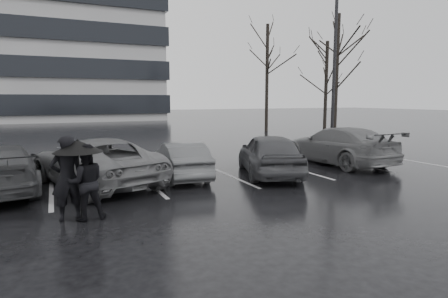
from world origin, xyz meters
TOP-DOWN VIEW (x-y plane):
  - ground at (0.00, 0.00)m, footprint 160.00×160.00m
  - car_main at (1.90, 1.65)m, footprint 3.07×4.64m
  - car_west_a at (-1.01, 2.46)m, footprint 1.62×3.76m
  - car_west_b at (-3.72, 2.54)m, footprint 3.96×5.71m
  - car_west_c at (-6.26, 2.69)m, footprint 2.29×4.80m
  - car_east at (5.61, 2.43)m, footprint 2.31×5.26m
  - pedestrian_left at (-4.63, -0.72)m, footprint 0.75×0.55m
  - pedestrian_right at (-4.28, -0.88)m, footprint 0.83×0.65m
  - umbrella at (-4.39, -0.79)m, footprint 1.05×1.05m
  - lamp_post at (9.26, 7.05)m, footprint 0.55×0.55m
  - stall_stripes at (-0.80, 2.50)m, footprint 19.72×5.00m
  - tree_east at (12.00, 10.00)m, footprint 0.26×0.26m
  - tree_ne at (14.50, 14.00)m, footprint 0.26×0.26m
  - tree_north at (11.00, 17.00)m, footprint 0.26×0.26m

SIDE VIEW (x-z plane):
  - ground at x=0.00m, z-range 0.00..0.00m
  - stall_stripes at x=-0.80m, z-range 0.00..0.00m
  - car_west_a at x=-1.01m, z-range 0.00..1.20m
  - car_west_c at x=-6.26m, z-range 0.00..1.35m
  - car_west_b at x=-3.72m, z-range 0.00..1.45m
  - car_main at x=1.90m, z-range 0.00..1.47m
  - car_east at x=5.61m, z-range 0.00..1.50m
  - pedestrian_right at x=-4.28m, z-range 0.00..1.67m
  - pedestrian_left at x=-4.63m, z-range 0.00..1.87m
  - umbrella at x=-4.39m, z-range 0.73..2.50m
  - tree_ne at x=14.50m, z-range 0.00..7.00m
  - tree_east at x=12.00m, z-range 0.00..8.00m
  - tree_north at x=11.00m, z-range 0.00..8.50m
  - lamp_post at x=9.26m, z-range -0.42..9.59m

